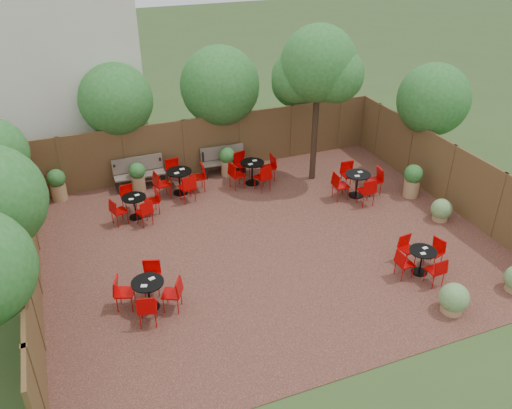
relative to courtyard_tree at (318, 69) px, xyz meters
name	(u,v)px	position (x,y,z in m)	size (l,w,h in m)	color
ground	(269,243)	(-2.91, -3.09, -3.79)	(80.00, 80.00, 0.00)	#354F23
courtyard_paving	(269,242)	(-2.91, -3.09, -3.78)	(12.00, 10.00, 0.02)	#3C1B18
fence_back	(213,144)	(-2.91, 1.91, -2.79)	(12.00, 0.08, 2.00)	#4F351D
fence_left	(32,260)	(-8.91, -3.09, -2.79)	(0.08, 10.00, 2.00)	#4F351D
fence_right	(450,175)	(3.09, -3.09, -2.79)	(0.08, 10.00, 2.00)	#4F351D
neighbour_building	(55,48)	(-7.41, 4.91, 0.21)	(5.00, 4.00, 8.00)	beige
overhang_foliage	(183,123)	(-4.40, -0.16, -1.08)	(15.58, 10.57, 2.73)	#21601F
courtyard_tree	(318,69)	(0.00, 0.00, 0.00)	(2.60, 2.50, 5.13)	black
park_bench_left	(139,172)	(-5.60, 1.54, -3.25)	(1.65, 0.53, 1.02)	brown
park_bench_right	(223,160)	(-2.68, 1.53, -3.29)	(1.56, 0.58, 0.95)	brown
bistro_tables	(247,204)	(-3.00, -1.61, -3.33)	(8.86, 7.92, 0.92)	black
planters	(219,175)	(-3.23, 0.33, -3.21)	(11.11, 4.49, 1.08)	#9A754D
low_shrubs	(467,262)	(1.21, -6.22, -3.44)	(3.04, 4.06, 0.74)	#9A754D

